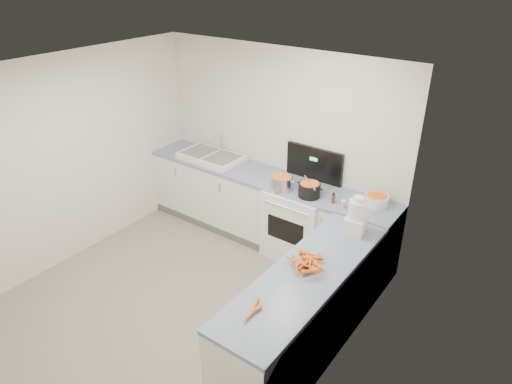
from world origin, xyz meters
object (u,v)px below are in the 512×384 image
Objects in this scene: steel_pot at (282,184)px; extract_bottle at (333,199)px; black_pot at (309,191)px; food_processor at (356,217)px; stove at (300,221)px; sink at (211,156)px; spice_jar at (343,205)px; mixing_bowl at (376,200)px.

steel_pot is 2.48× the size of extract_bottle.
black_pot is 0.86m from food_processor.
stove is at bearing 150.81° from food_processor.
spice_jar is at bearing -4.63° from sink.
black_pot is at bearing 6.72° from steel_pot.
extract_bottle is (1.94, -0.13, 0.01)m from sink.
black_pot is at bearing -5.30° from sink.
black_pot reaches higher than spice_jar.
steel_pot is at bearing -164.46° from mixing_bowl.
stove is 1.26m from food_processor.
steel_pot is 1.17m from food_processor.
sink is 11.14× the size of spice_jar.
steel_pot is at bearing -173.28° from black_pot.
black_pot is at bearing 152.71° from food_processor.
mixing_bowl is at bearing 15.54° from steel_pot.
mixing_bowl is 0.66m from food_processor.
stove is 0.72m from extract_bottle.
sink is 3.25× the size of mixing_bowl.
extract_bottle is 0.26× the size of food_processor.
food_processor is (0.76, -0.39, 0.10)m from black_pot.
food_processor reaches higher than sink.
steel_pot is at bearing -174.76° from extract_bottle.
steel_pot is 1.01× the size of black_pot.
black_pot is 0.64× the size of food_processor.
stove is at bearing 166.35° from spice_jar.
stove is 12.98× the size of extract_bottle.
mixing_bowl reaches higher than extract_bottle.
sink is 1.30m from steel_pot.
extract_bottle is at bearing 3.52° from black_pot.
mixing_bowl is at bearing 45.05° from spice_jar.
extract_bottle is (0.49, -0.12, 0.52)m from stove.
stove reaches higher than steel_pot.
sink is at bearing 171.46° from steel_pot.
steel_pot is at bearing -133.07° from stove.
food_processor is at bearing -27.29° from black_pot.
steel_pot reaches higher than mixing_bowl.
extract_bottle is at bearing -3.93° from sink.
spice_jar is (2.08, -0.17, 0.00)m from sink.
steel_pot is 0.98× the size of mixing_bowl.
mixing_bowl is at bearing 94.38° from food_processor.
mixing_bowl is at bearing 29.79° from extract_bottle.
stove is 0.82m from spice_jar.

